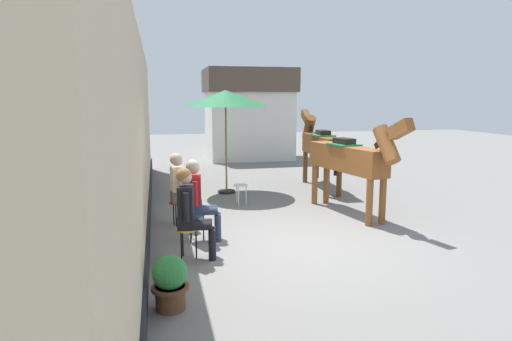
% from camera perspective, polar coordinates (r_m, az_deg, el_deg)
% --- Properties ---
extents(ground_plane, '(40.00, 40.00, 0.00)m').
position_cam_1_polar(ground_plane, '(10.33, -0.03, -4.09)').
color(ground_plane, slate).
extents(pub_facade_wall, '(0.34, 14.00, 3.40)m').
position_cam_1_polar(pub_facade_wall, '(8.36, -15.01, 3.10)').
color(pub_facade_wall, '#CCB793').
rests_on(pub_facade_wall, ground_plane).
extents(distant_cottage, '(3.40, 2.60, 3.50)m').
position_cam_1_polar(distant_cottage, '(17.72, -0.95, 7.38)').
color(distant_cottage, silver).
rests_on(distant_cottage, ground_plane).
extents(seated_visitor_near, '(0.61, 0.49, 1.39)m').
position_cam_1_polar(seated_visitor_near, '(6.67, -8.40, -4.84)').
color(seated_visitor_near, gold).
rests_on(seated_visitor_near, ground_plane).
extents(seated_visitor_middle, '(0.61, 0.49, 1.39)m').
position_cam_1_polar(seated_visitor_middle, '(7.50, -7.38, -3.24)').
color(seated_visitor_middle, '#194C99').
rests_on(seated_visitor_middle, ground_plane).
extents(seated_visitor_far, '(0.61, 0.49, 1.39)m').
position_cam_1_polar(seated_visitor_far, '(8.41, -9.54, -1.93)').
color(seated_visitor_far, red).
rests_on(seated_visitor_far, ground_plane).
extents(saddled_horse_near, '(0.89, 2.96, 2.06)m').
position_cam_1_polar(saddled_horse_near, '(9.28, 11.97, 1.44)').
color(saddled_horse_near, brown).
rests_on(saddled_horse_near, ground_plane).
extents(saddled_horse_far, '(0.56, 3.00, 2.06)m').
position_cam_1_polar(saddled_horse_far, '(11.91, 8.19, 3.25)').
color(saddled_horse_far, brown).
rests_on(saddled_horse_far, ground_plane).
extents(flower_planter_near, '(0.43, 0.43, 0.64)m').
position_cam_1_polar(flower_planter_near, '(5.30, -10.94, -13.75)').
color(flower_planter_near, brown).
rests_on(flower_planter_near, ground_plane).
extents(cafe_parasol, '(2.10, 2.10, 2.58)m').
position_cam_1_polar(cafe_parasol, '(11.13, -3.91, 9.12)').
color(cafe_parasol, black).
rests_on(cafe_parasol, ground_plane).
extents(spare_stool_white, '(0.32, 0.32, 0.46)m').
position_cam_1_polar(spare_stool_white, '(10.04, -2.00, -2.16)').
color(spare_stool_white, white).
rests_on(spare_stool_white, ground_plane).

